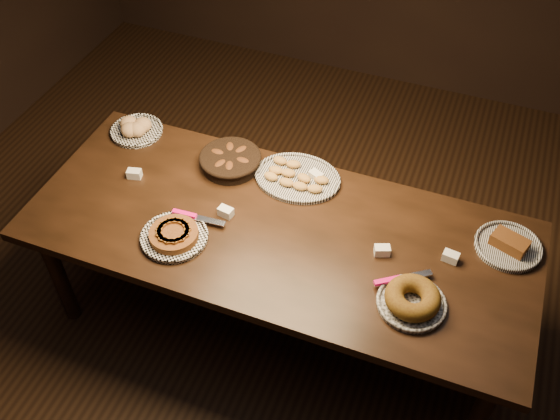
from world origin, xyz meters
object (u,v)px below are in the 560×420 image
(buffet_table, at_px, (278,238))
(apple_tart_plate, at_px, (174,235))
(madeleine_platter, at_px, (296,177))
(bundt_cake_plate, at_px, (412,299))

(buffet_table, xyz_separation_m, apple_tart_plate, (-0.42, -0.23, 0.10))
(madeleine_platter, bearing_deg, apple_tart_plate, -130.51)
(madeleine_platter, bearing_deg, buffet_table, -90.85)
(buffet_table, relative_size, apple_tart_plate, 6.88)
(apple_tart_plate, bearing_deg, buffet_table, 29.69)
(buffet_table, relative_size, madeleine_platter, 5.47)
(buffet_table, distance_m, apple_tart_plate, 0.49)
(apple_tart_plate, bearing_deg, bundt_cake_plate, 2.19)
(bundt_cake_plate, bearing_deg, apple_tart_plate, 174.83)
(buffet_table, distance_m, madeleine_platter, 0.35)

